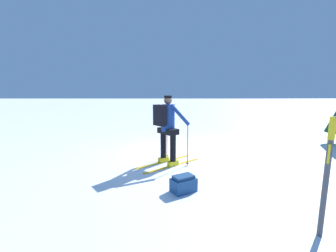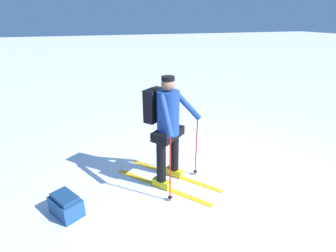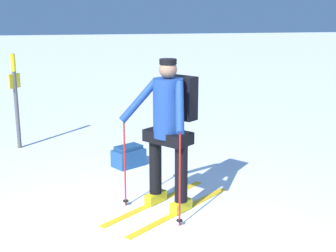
{
  "view_description": "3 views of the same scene",
  "coord_description": "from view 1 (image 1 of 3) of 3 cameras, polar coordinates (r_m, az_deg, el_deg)",
  "views": [
    {
      "loc": [
        -6.43,
        0.45,
        1.94
      ],
      "look_at": [
        -0.78,
        0.48,
        1.01
      ],
      "focal_mm": 24.0,
      "sensor_mm": 36.0,
      "label": 1
    },
    {
      "loc": [
        -1.98,
        -3.05,
        2.56
      ],
      "look_at": [
        -0.78,
        0.48,
        1.01
      ],
      "focal_mm": 28.0,
      "sensor_mm": 36.0,
      "label": 2
    },
    {
      "loc": [
        4.36,
        -0.49,
        2.33
      ],
      "look_at": [
        -0.78,
        0.48,
        1.01
      ],
      "focal_mm": 50.0,
      "sensor_mm": 36.0,
      "label": 3
    }
  ],
  "objects": [
    {
      "name": "ground_plane",
      "position": [
        6.74,
        4.19,
        -7.41
      ],
      "size": [
        80.0,
        80.0,
        0.0
      ],
      "primitive_type": "plane",
      "color": "white"
    },
    {
      "name": "trail_marker",
      "position": [
        3.54,
        35.45,
        -8.49
      ],
      "size": [
        0.2,
        0.17,
        1.61
      ],
      "color": "#4C4C51",
      "rests_on": "ground_plane"
    },
    {
      "name": "skier",
      "position": [
        5.71,
        -0.24,
        0.24
      ],
      "size": [
        1.51,
        1.7,
        1.78
      ],
      "color": "gold",
      "rests_on": "ground_plane"
    },
    {
      "name": "dropped_backpack",
      "position": [
        4.44,
        3.95,
        -14.44
      ],
      "size": [
        0.49,
        0.55,
        0.32
      ],
      "color": "navy",
      "rests_on": "ground_plane"
    }
  ]
}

